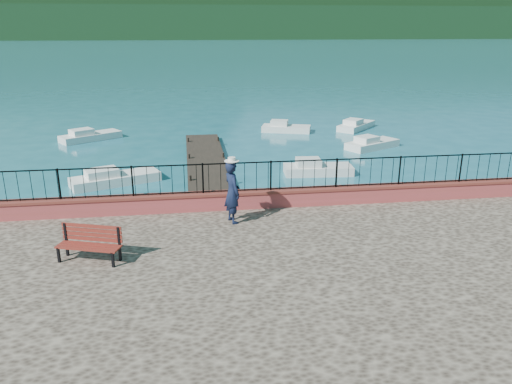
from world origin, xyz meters
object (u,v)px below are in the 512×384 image
object	(u,v)px
boat_2	(373,141)
park_bench	(90,251)
person	(232,192)
boat_1	(318,166)
boat_0	(115,175)
boat_3	(90,134)
boat_5	(356,123)
boat_4	(286,126)

from	to	relation	value
boat_2	park_bench	bearing A→B (deg)	-158.35
park_bench	person	size ratio (longest dim) A/B	0.90
boat_1	boat_2	bearing A→B (deg)	50.97
boat_1	boat_2	xyz separation A→B (m)	(4.60, 4.89, 0.00)
person	boat_0	distance (m)	9.79
boat_1	boat_2	size ratio (longest dim) A/B	0.97
park_bench	boat_2	distance (m)	20.74
boat_0	boat_1	bearing A→B (deg)	-20.91
boat_0	boat_3	bearing A→B (deg)	83.21
park_bench	boat_5	xyz separation A→B (m)	(14.43, 21.48, -1.08)
park_bench	boat_1	bearing A→B (deg)	69.43
person	boat_3	distance (m)	19.73
person	boat_2	bearing A→B (deg)	-53.84
boat_0	boat_2	xyz separation A→B (m)	(14.23, 5.14, 0.00)
boat_5	boat_2	bearing A→B (deg)	-145.85
boat_2	person	bearing A→B (deg)	-153.11
boat_3	boat_5	size ratio (longest dim) A/B	1.04
person	boat_5	xyz separation A→B (m)	(10.60, 19.33, -1.76)
boat_1	boat_3	size ratio (longest dim) A/B	0.88
boat_0	boat_3	xyz separation A→B (m)	(-2.73, 9.77, 0.00)
park_bench	boat_1	world-z (taller)	park_bench
park_bench	boat_3	world-z (taller)	park_bench
boat_3	boat_4	xyz separation A→B (m)	(12.84, 0.85, 0.00)
boat_4	boat_5	world-z (taller)	same
person	boat_3	bearing A→B (deg)	3.35
person	boat_4	bearing A→B (deg)	-34.67
boat_0	boat_1	world-z (taller)	same
boat_2	boat_1	bearing A→B (deg)	-161.07
boat_0	boat_2	size ratio (longest dim) A/B	1.16
boat_3	park_bench	bearing A→B (deg)	-114.50
boat_2	boat_3	bearing A→B (deg)	136.90
park_bench	boat_3	xyz separation A→B (m)	(-3.49, 20.37, -1.08)
boat_1	boat_3	bearing A→B (deg)	146.59
park_bench	boat_0	size ratio (longest dim) A/B	0.43
boat_1	boat_5	distance (m)	12.00
boat_1	boat_3	distance (m)	15.60
boat_0	boat_3	world-z (taller)	same
boat_2	boat_5	xyz separation A→B (m)	(0.97, 5.73, 0.00)
boat_0	boat_2	bearing A→B (deg)	-2.52
person	boat_2	world-z (taller)	person
boat_3	boat_0	bearing A→B (deg)	-108.64
boat_1	boat_2	distance (m)	6.71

